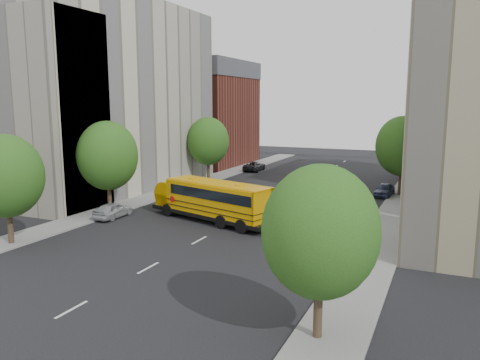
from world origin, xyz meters
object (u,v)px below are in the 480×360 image
Objects in this scene: street_tree_1 at (108,156)px; street_tree_3 at (320,232)px; safari_truck at (318,193)px; street_tree_5 at (412,141)px; parked_car_4 at (384,190)px; parked_car_2 at (254,166)px; street_tree_0 at (6,176)px; street_tree_2 at (208,141)px; parked_car_1 at (199,185)px; school_bus at (211,198)px; parked_car_0 at (113,210)px; street_tree_4 at (402,146)px.

street_tree_3 is at bearing -32.47° from street_tree_1.
street_tree_3 is at bearing -57.70° from safari_truck.
street_tree_5 reaches higher than parked_car_4.
parked_car_2 is 1.21× the size of parked_car_4.
parked_car_4 is at bearing -96.22° from street_tree_5.
street_tree_0 is 0.96× the size of street_tree_2.
parked_car_1 reaches higher than parked_car_4.
parked_car_4 is at bearing 52.82° from street_tree_0.
street_tree_3 reaches higher than school_bus.
street_tree_1 is 0.66× the size of school_bus.
street_tree_5 is 37.69m from parked_car_0.
street_tree_3 is 24.49m from parked_car_0.
safari_truck is at bearing 70.74° from school_bus.
street_tree_2 is 1.38× the size of safari_truck.
parked_car_2 is (-0.47, 16.58, -0.10)m from parked_car_1.
street_tree_0 reaches higher than parked_car_2.
street_tree_4 reaches higher than street_tree_5.
street_tree_0 is at bearing -113.07° from school_bus.
parked_car_4 is at bearing -2.33° from street_tree_2.
street_tree_0 reaches higher than parked_car_1.
street_tree_0 reaches higher than parked_car_4.
street_tree_3 is 25.17m from safari_truck.
parked_car_0 is (-7.78, -2.47, -1.17)m from school_bus.
school_bus is 28.13m from parked_car_2.
parked_car_4 is (-1.40, -12.84, -4.04)m from street_tree_5.
safari_truck is 1.44× the size of parked_car_4.
parked_car_0 is at bearing -123.35° from street_tree_5.
school_bus is 11.03m from safari_truck.
street_tree_5 reaches higher than street_tree_0.
street_tree_2 is at bearing 75.49° from parked_car_2.
street_tree_2 reaches higher than street_tree_5.
street_tree_3 is at bearing -90.00° from street_tree_5.
parked_car_2 is at bearing 115.61° from street_tree_3.
street_tree_2 is 38.83m from street_tree_3.
street_tree_1 reaches higher than parked_car_2.
street_tree_1 is 9.77m from school_bus.
school_bus reaches higher than safari_truck.
street_tree_2 is at bearing 124.51° from street_tree_3.
street_tree_4 is 23.15m from parked_car_2.
street_tree_5 is 31.68m from school_bus.
street_tree_4 reaches higher than street_tree_0.
parked_car_4 is (20.60, 27.16, -3.98)m from street_tree_0.
parked_car_2 is 21.90m from parked_car_4.
parked_car_0 is 0.82× the size of parked_car_2.
parked_car_2 is at bearing -175.13° from street_tree_5.
street_tree_5 reaches higher than safari_truck.
street_tree_1 is 27.15m from parked_car_4.
safari_truck is (-6.40, -19.88, -3.50)m from street_tree_5.
parked_car_0 is at bearing -123.75° from safari_truck.
street_tree_4 is 1.76× the size of parked_car_1.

